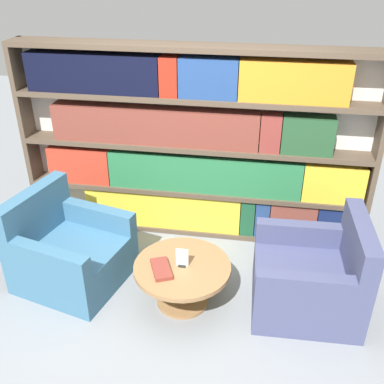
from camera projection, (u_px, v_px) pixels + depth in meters
ground_plane at (168, 312)px, 3.85m from camera, size 14.00×14.00×0.00m
bookshelf at (196, 148)px, 4.51m from camera, size 3.54×0.30×1.97m
armchair_left at (69, 253)px, 4.11m from camera, size 1.06×1.03×0.86m
armchair_right at (312, 279)px, 3.79m from camera, size 0.90×0.87×0.86m
coffee_table at (182, 276)px, 3.83m from camera, size 0.83×0.83×0.40m
table_sign at (182, 259)px, 3.74m from camera, size 0.11×0.06×0.17m
stray_book at (161, 269)px, 3.71m from camera, size 0.24×0.31×0.03m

